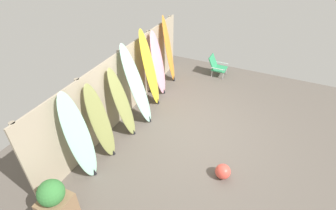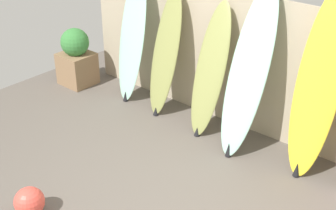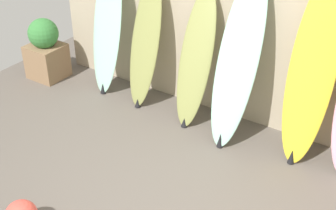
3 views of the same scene
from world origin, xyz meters
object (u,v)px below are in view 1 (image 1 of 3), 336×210
at_px(surfboard_seafoam_0, 79,138).
at_px(beach_chair, 217,66).
at_px(surfboard_orange_6, 169,50).
at_px(surfboard_olive_1, 100,122).
at_px(planter_box, 55,202).
at_px(surfboard_yellow_4, 150,69).
at_px(surfboard_olive_2, 122,103).
at_px(surfboard_seafoam_3, 137,86).
at_px(beach_ball, 223,171).
at_px(surfboard_pink_5, 158,64).

xyz_separation_m(surfboard_seafoam_0, beach_chair, (5.15, -1.24, -0.62)).
relative_size(surfboard_seafoam_0, surfboard_orange_6, 0.93).
relative_size(surfboard_olive_1, planter_box, 1.89).
bearing_deg(surfboard_yellow_4, surfboard_seafoam_0, 179.63).
bearing_deg(planter_box, surfboard_olive_2, 4.54).
relative_size(surfboard_yellow_4, surfboard_orange_6, 1.02).
xyz_separation_m(surfboard_seafoam_3, surfboard_yellow_4, (0.82, 0.08, 0.04)).
height_order(surfboard_seafoam_0, surfboard_orange_6, surfboard_orange_6).
height_order(surfboard_seafoam_3, surfboard_yellow_4, surfboard_yellow_4).
relative_size(surfboard_seafoam_3, surfboard_yellow_4, 0.96).
bearing_deg(surfboard_orange_6, beach_chair, -52.82).
bearing_deg(surfboard_olive_2, surfboard_yellow_4, 0.78).
bearing_deg(surfboard_orange_6, surfboard_seafoam_3, -176.14).
relative_size(surfboard_orange_6, planter_box, 2.26).
distance_m(surfboard_olive_1, planter_box, 1.72).
distance_m(surfboard_olive_2, beach_ball, 2.66).
xyz_separation_m(surfboard_pink_5, planter_box, (-4.38, -0.24, -0.49)).
bearing_deg(surfboard_seafoam_0, surfboard_pink_5, 0.25).
bearing_deg(planter_box, surfboard_seafoam_0, 12.68).
bearing_deg(beach_chair, surfboard_olive_2, 142.44).
height_order(surfboard_orange_6, beach_ball, surfboard_orange_6).
relative_size(surfboard_olive_1, beach_chair, 2.71).
xyz_separation_m(surfboard_olive_1, planter_box, (-1.65, -0.22, -0.42)).
bearing_deg(beach_ball, surfboard_olive_1, 98.96).
height_order(surfboard_olive_2, beach_ball, surfboard_olive_2).
relative_size(surfboard_seafoam_0, surfboard_olive_2, 1.12).
height_order(surfboard_yellow_4, surfboard_pink_5, surfboard_yellow_4).
bearing_deg(surfboard_seafoam_3, surfboard_olive_2, 174.44).
distance_m(surfboard_olive_1, surfboard_orange_6, 3.54).
distance_m(surfboard_pink_5, beach_ball, 3.57).
bearing_deg(surfboard_olive_1, surfboard_pink_5, 0.45).
relative_size(surfboard_seafoam_3, planter_box, 2.23).
xyz_separation_m(surfboard_seafoam_0, surfboard_pink_5, (3.36, 0.01, -0.02)).
bearing_deg(surfboard_olive_2, surfboard_pink_5, 1.52).
distance_m(surfboard_pink_5, surfboard_orange_6, 0.81).
distance_m(surfboard_yellow_4, beach_ball, 3.23).
distance_m(surfboard_orange_6, beach_ball, 4.18).
xyz_separation_m(surfboard_seafoam_0, surfboard_olive_2, (1.41, -0.04, -0.10)).
height_order(surfboard_seafoam_0, surfboard_olive_1, surfboard_seafoam_0).
bearing_deg(planter_box, beach_ball, -48.74).
bearing_deg(beach_ball, surfboard_seafoam_0, 111.94).
relative_size(surfboard_yellow_4, beach_ball, 6.83).
bearing_deg(surfboard_pink_5, surfboard_seafoam_3, -175.51).
bearing_deg(surfboard_olive_1, planter_box, -172.31).
distance_m(surfboard_olive_1, surfboard_pink_5, 2.73).
bearing_deg(surfboard_orange_6, surfboard_olive_2, -178.12).
xyz_separation_m(beach_chair, planter_box, (-6.17, 1.01, 0.11)).
relative_size(surfboard_yellow_4, surfboard_pink_5, 1.12).
bearing_deg(beach_chair, surfboard_orange_6, 107.42).
bearing_deg(beach_chair, surfboard_seafoam_0, 146.72).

